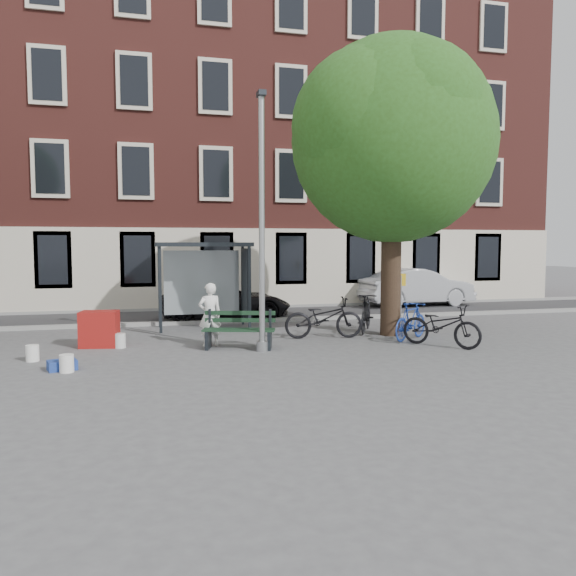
% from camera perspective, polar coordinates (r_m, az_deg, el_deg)
% --- Properties ---
extents(ground, '(90.00, 90.00, 0.00)m').
position_cam_1_polar(ground, '(13.58, -2.64, -6.41)').
color(ground, '#4C4C4F').
rests_on(ground, ground).
extents(road, '(40.00, 4.00, 0.01)m').
position_cam_1_polar(road, '(20.41, -6.53, -2.78)').
color(road, '#28282B').
rests_on(road, ground).
extents(curb_near, '(40.00, 0.25, 0.12)m').
position_cam_1_polar(curb_near, '(18.44, -5.72, -3.37)').
color(curb_near, gray).
rests_on(curb_near, ground).
extents(curb_far, '(40.00, 0.25, 0.12)m').
position_cam_1_polar(curb_far, '(22.37, -7.20, -2.01)').
color(curb_far, gray).
rests_on(curb_far, ground).
extents(building_row, '(30.00, 8.00, 14.00)m').
position_cam_1_polar(building_row, '(26.59, -8.41, 14.00)').
color(building_row, brown).
rests_on(building_row, ground).
extents(lamppost, '(0.28, 0.35, 6.11)m').
position_cam_1_polar(lamppost, '(13.34, -2.68, 5.41)').
color(lamppost, '#9EA0A3').
rests_on(lamppost, ground).
extents(tree_right, '(5.76, 5.60, 8.20)m').
position_cam_1_polar(tree_right, '(16.21, 10.82, 15.24)').
color(tree_right, black).
rests_on(tree_right, ground).
extents(bus_shelter, '(2.85, 1.45, 2.62)m').
position_cam_1_polar(bus_shelter, '(17.31, -7.33, 2.29)').
color(bus_shelter, '#1E2328').
rests_on(bus_shelter, ground).
extents(painter, '(0.62, 0.43, 1.60)m').
position_cam_1_polar(painter, '(14.27, -7.94, -2.68)').
color(painter, white).
rests_on(painter, ground).
extents(bench, '(1.85, 1.02, 0.91)m').
position_cam_1_polar(bench, '(13.88, -4.99, -4.45)').
color(bench, '#1E2328').
rests_on(bench, ground).
extents(bike_a, '(2.21, 1.01, 1.12)m').
position_cam_1_polar(bike_a, '(15.36, 3.64, -3.04)').
color(bike_a, black).
rests_on(bike_a, ground).
extents(bike_b, '(1.64, 1.40, 1.02)m').
position_cam_1_polar(bike_b, '(15.44, 12.37, -3.29)').
color(bike_b, navy).
rests_on(bike_b, ground).
extents(bike_c, '(1.84, 2.04, 1.07)m').
position_cam_1_polar(bike_c, '(14.59, 15.32, -3.68)').
color(bike_c, black).
rests_on(bike_c, ground).
extents(bike_d, '(1.36, 1.88, 1.12)m').
position_cam_1_polar(bike_d, '(16.56, 7.92, -2.54)').
color(bike_d, black).
rests_on(bike_d, ground).
extents(car_dark, '(4.43, 2.06, 1.23)m').
position_cam_1_polar(car_dark, '(19.35, -6.31, -1.36)').
color(car_dark, black).
rests_on(car_dark, ground).
extents(car_silver, '(4.90, 2.05, 1.58)m').
position_cam_1_polar(car_silver, '(24.07, 12.93, 0.10)').
color(car_silver, '#AEB0B6').
rests_on(car_silver, ground).
extents(red_stand, '(0.99, 0.74, 0.90)m').
position_cam_1_polar(red_stand, '(14.81, -18.62, -3.97)').
color(red_stand, maroon).
rests_on(red_stand, ground).
extents(blue_crate, '(0.64, 0.54, 0.20)m').
position_cam_1_polar(blue_crate, '(12.44, -21.96, -7.27)').
color(blue_crate, navy).
rests_on(blue_crate, ground).
extents(bucket_a, '(0.36, 0.36, 0.36)m').
position_cam_1_polar(bucket_a, '(12.16, -21.57, -7.14)').
color(bucket_a, white).
rests_on(bucket_a, ground).
extents(bucket_b, '(0.32, 0.32, 0.36)m').
position_cam_1_polar(bucket_b, '(14.55, -16.71, -5.15)').
color(bucket_b, silver).
rests_on(bucket_b, ground).
extents(bucket_c, '(0.37, 0.37, 0.36)m').
position_cam_1_polar(bucket_c, '(13.58, -24.53, -6.04)').
color(bucket_c, white).
rests_on(bucket_c, ground).
extents(notice_sign, '(0.29, 0.06, 1.67)m').
position_cam_1_polar(notice_sign, '(17.55, 11.41, -0.20)').
color(notice_sign, '#9EA0A3').
rests_on(notice_sign, ground).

